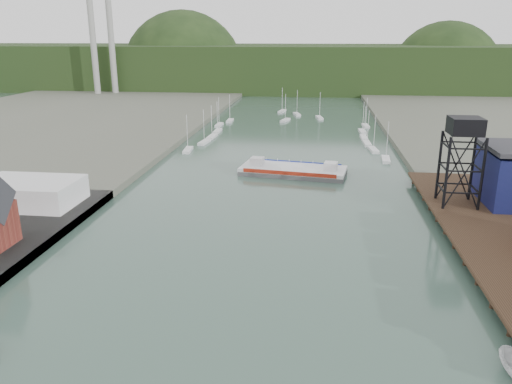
# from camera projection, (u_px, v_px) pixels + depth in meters

# --- Properties ---
(east_pier) EXTENTS (14.00, 70.00, 2.45)m
(east_pier) POSITION_uv_depth(u_px,v_px,m) (490.00, 232.00, 79.66)
(east_pier) COLOR black
(east_pier) RESTS_ON ground
(white_shed) EXTENTS (18.00, 12.00, 4.50)m
(white_shed) POSITION_uv_depth(u_px,v_px,m) (29.00, 192.00, 93.13)
(white_shed) COLOR silver
(white_shed) RESTS_ON west_quay
(lift_tower) EXTENTS (6.50, 6.50, 16.00)m
(lift_tower) POSITION_uv_depth(u_px,v_px,m) (465.00, 132.00, 88.08)
(lift_tower) COLOR black
(lift_tower) RESTS_ON east_pier
(marina_sailboats) EXTENTS (57.71, 92.65, 0.90)m
(marina_sailboats) POSITION_uv_depth(u_px,v_px,m) (291.00, 131.00, 172.88)
(marina_sailboats) COLOR silver
(marina_sailboats) RESTS_ON ground
(smokestacks) EXTENTS (11.20, 8.20, 60.00)m
(smokestacks) POSITION_uv_depth(u_px,v_px,m) (102.00, 39.00, 265.22)
(smokestacks) COLOR gray
(smokestacks) RESTS_ON ground
(distant_hills) EXTENTS (500.00, 120.00, 80.00)m
(distant_hills) POSITION_uv_depth(u_px,v_px,m) (298.00, 70.00, 324.58)
(distant_hills) COLOR black
(distant_hills) RESTS_ON ground
(chain_ferry) EXTENTS (26.06, 13.54, 3.58)m
(chain_ferry) POSITION_uv_depth(u_px,v_px,m) (293.00, 170.00, 119.40)
(chain_ferry) COLOR #4D4D50
(chain_ferry) RESTS_ON ground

